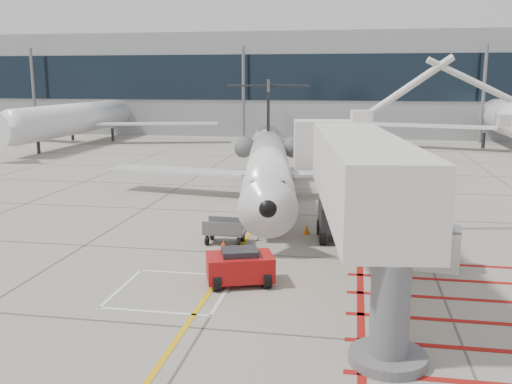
# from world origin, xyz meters

# --- Properties ---
(ground_plane) EXTENTS (260.00, 260.00, 0.00)m
(ground_plane) POSITION_xyz_m (0.00, 0.00, 0.00)
(ground_plane) COLOR gray
(ground_plane) RESTS_ON ground
(regional_jet) EXTENTS (26.94, 31.95, 7.56)m
(regional_jet) POSITION_xyz_m (-0.58, 13.64, 3.78)
(regional_jet) COLOR silver
(regional_jet) RESTS_ON ground_plane
(jet_bridge) EXTENTS (11.38, 20.01, 7.60)m
(jet_bridge) POSITION_xyz_m (4.88, 1.17, 3.80)
(jet_bridge) COLOR silver
(jet_bridge) RESTS_ON ground_plane
(pushback_tug) EXTENTS (2.92, 2.32, 1.48)m
(pushback_tug) POSITION_xyz_m (0.37, 0.20, 0.74)
(pushback_tug) COLOR #A71010
(pushback_tug) RESTS_ON ground_plane
(baggage_cart) EXTENTS (2.00, 1.30, 1.24)m
(baggage_cart) POSITION_xyz_m (-1.44, 5.52, 0.62)
(baggage_cart) COLOR #515156
(baggage_cart) RESTS_ON ground_plane
(ground_power_unit) EXTENTS (2.43, 1.63, 1.80)m
(ground_power_unit) POSITION_xyz_m (7.93, 3.43, 0.90)
(ground_power_unit) COLOR silver
(ground_power_unit) RESTS_ON ground_plane
(cone_nose) EXTENTS (0.37, 0.37, 0.51)m
(cone_nose) POSITION_xyz_m (-1.24, 4.27, 0.26)
(cone_nose) COLOR #E3420B
(cone_nose) RESTS_ON ground_plane
(cone_side) EXTENTS (0.34, 0.34, 0.48)m
(cone_side) POSITION_xyz_m (2.33, 7.87, 0.24)
(cone_side) COLOR #DA5E0B
(cone_side) RESTS_ON ground_plane
(terminal_building) EXTENTS (180.00, 28.00, 14.00)m
(terminal_building) POSITION_xyz_m (10.00, 70.00, 7.00)
(terminal_building) COLOR gray
(terminal_building) RESTS_ON ground_plane
(terminal_glass_band) EXTENTS (180.00, 0.10, 6.00)m
(terminal_glass_band) POSITION_xyz_m (10.00, 55.95, 8.00)
(terminal_glass_band) COLOR black
(terminal_glass_band) RESTS_ON ground_plane
(bg_aircraft_b) EXTENTS (32.97, 36.64, 10.99)m
(bg_aircraft_b) POSITION_xyz_m (-28.54, 46.00, 5.50)
(bg_aircraft_b) COLOR silver
(bg_aircraft_b) RESTS_ON ground_plane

